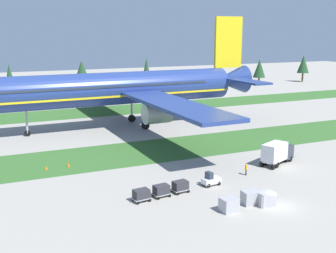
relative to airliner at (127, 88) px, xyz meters
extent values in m
plane|color=gray|center=(2.37, -50.28, -8.71)|extent=(400.00, 400.00, 0.00)
cube|color=#336028|center=(2.37, -20.72, -8.70)|extent=(320.00, 14.69, 0.01)
cube|color=#336028|center=(2.37, 20.67, -8.70)|extent=(320.00, 14.69, 0.01)
cylinder|color=navy|center=(-1.60, -0.02, -0.03)|extent=(51.28, 7.88, 7.09)
cone|color=navy|center=(26.48, 0.41, 0.51)|extent=(8.84, 6.87, 6.73)
cube|color=yellow|center=(-1.60, -0.02, -1.27)|extent=(50.03, 8.00, 0.36)
cube|color=#283342|center=(-4.72, -0.07, 0.86)|extent=(45.04, 7.85, 0.44)
cube|color=navy|center=(1.84, -20.68, -0.73)|extent=(8.64, 34.45, 0.64)
cylinder|color=#A3A3A8|center=(0.54, -15.55, -3.07)|extent=(5.05, 3.97, 3.90)
cube|color=navy|center=(1.20, 20.73, -0.73)|extent=(8.64, 34.45, 0.64)
cylinder|color=#A3A3A8|center=(0.06, 15.56, -3.07)|extent=(5.05, 3.97, 3.90)
cube|color=navy|center=(25.99, -7.97, 1.04)|extent=(4.74, 12.55, 0.45)
cube|color=navy|center=(25.73, 8.77, 1.04)|extent=(4.74, 12.55, 0.45)
cube|color=yellow|center=(25.86, 0.40, 9.54)|extent=(7.31, 0.88, 12.05)
cylinder|color=#A3A3A8|center=(-21.57, -0.33, -4.60)|extent=(0.44, 0.44, 7.02)
cylinder|color=black|center=(-21.57, -0.33, -8.11)|extent=(1.21, 0.44, 1.20)
cylinder|color=#A3A3A8|center=(2.59, -4.21, -4.47)|extent=(0.44, 0.44, 6.77)
cylinder|color=black|center=(2.59, -4.21, -7.86)|extent=(1.71, 0.62, 1.70)
cylinder|color=#A3A3A8|center=(2.45, 4.29, -4.47)|extent=(0.44, 0.44, 6.77)
cylinder|color=black|center=(2.45, 4.29, -7.86)|extent=(1.71, 0.62, 1.70)
cube|color=silver|center=(-1.71, -40.38, -8.02)|extent=(2.74, 1.62, 0.77)
cube|color=#283342|center=(-2.10, -40.43, -7.19)|extent=(0.83, 1.17, 0.90)
cylinder|color=black|center=(-0.88, -39.72, -8.41)|extent=(0.62, 0.27, 0.60)
cylinder|color=black|center=(-0.74, -40.81, -8.41)|extent=(0.62, 0.27, 0.60)
cylinder|color=black|center=(-2.68, -39.95, -8.41)|extent=(0.62, 0.27, 0.60)
cylinder|color=black|center=(-2.54, -41.04, -8.41)|extent=(0.62, 0.27, 0.60)
cube|color=#A3A3A8|center=(-6.77, -41.02, -8.31)|extent=(2.37, 1.77, 0.10)
cube|color=#2D2D33|center=(-6.77, -41.02, -7.71)|extent=(2.09, 1.55, 1.10)
cylinder|color=black|center=(-6.03, -40.23, -8.51)|extent=(0.41, 0.17, 0.40)
cylinder|color=black|center=(-5.85, -41.60, -8.51)|extent=(0.41, 0.17, 0.40)
cylinder|color=black|center=(-7.69, -40.44, -8.51)|extent=(0.41, 0.17, 0.40)
cylinder|color=black|center=(-7.51, -41.81, -8.51)|extent=(0.41, 0.17, 0.40)
cube|color=#A3A3A8|center=(-9.65, -41.39, -8.31)|extent=(2.37, 1.77, 0.10)
cube|color=#2D2D33|center=(-9.65, -41.39, -7.71)|extent=(2.09, 1.55, 1.10)
cylinder|color=black|center=(-8.90, -40.60, -8.51)|extent=(0.41, 0.17, 0.40)
cylinder|color=black|center=(-8.73, -41.97, -8.51)|extent=(0.41, 0.17, 0.40)
cylinder|color=black|center=(-10.56, -40.81, -8.51)|extent=(0.41, 0.17, 0.40)
cylinder|color=black|center=(-10.39, -42.18, -8.51)|extent=(0.41, 0.17, 0.40)
cube|color=#A3A3A8|center=(-12.52, -41.76, -8.31)|extent=(2.37, 1.77, 0.10)
cube|color=#2D2D33|center=(-12.52, -41.76, -7.71)|extent=(2.09, 1.55, 1.10)
cylinder|color=black|center=(-11.78, -40.97, -8.51)|extent=(0.41, 0.17, 0.40)
cylinder|color=black|center=(-11.61, -42.34, -8.51)|extent=(0.41, 0.17, 0.40)
cylinder|color=black|center=(-13.44, -41.18, -8.51)|extent=(0.41, 0.17, 0.40)
cylinder|color=black|center=(-13.26, -42.55, -8.51)|extent=(0.41, 0.17, 0.40)
cube|color=#2D333D|center=(14.97, -35.18, -7.13)|extent=(2.94, 2.99, 2.20)
cube|color=#283342|center=(15.94, -34.75, -6.69)|extent=(0.90, 1.93, 0.97)
cube|color=silver|center=(11.90, -36.52, -6.53)|extent=(5.04, 3.91, 2.80)
cylinder|color=black|center=(14.77, -34.17, -8.23)|extent=(1.00, 0.66, 0.96)
cylinder|color=black|center=(15.57, -36.01, -8.23)|extent=(1.00, 0.66, 0.96)
cylinder|color=black|center=(10.67, -35.96, -8.23)|extent=(1.00, 0.66, 0.96)
cylinder|color=black|center=(11.47, -37.79, -8.23)|extent=(1.00, 0.66, 0.96)
cylinder|color=black|center=(9.64, -36.41, -8.23)|extent=(1.00, 0.66, 0.96)
cylinder|color=black|center=(10.44, -38.24, -8.23)|extent=(1.00, 0.66, 0.96)
cylinder|color=black|center=(5.09, -38.77, -8.28)|extent=(0.18, 0.18, 0.85)
cylinder|color=black|center=(5.21, -38.58, -8.28)|extent=(0.18, 0.18, 0.85)
cylinder|color=orange|center=(5.15, -38.68, -7.55)|extent=(0.36, 0.36, 0.62)
sphere|color=tan|center=(5.15, -38.68, -7.09)|extent=(0.24, 0.24, 0.24)
cylinder|color=orange|center=(5.02, -38.87, -7.58)|extent=(0.10, 0.10, 0.58)
cylinder|color=orange|center=(5.27, -38.48, -7.58)|extent=(0.10, 0.10, 0.58)
cylinder|color=black|center=(12.67, -35.44, -8.28)|extent=(0.18, 0.18, 0.85)
cylinder|color=black|center=(12.53, -35.61, -8.28)|extent=(0.18, 0.18, 0.85)
cylinder|color=orange|center=(12.60, -35.52, -7.55)|extent=(0.36, 0.36, 0.62)
sphere|color=tan|center=(12.60, -35.52, -7.09)|extent=(0.24, 0.24, 0.24)
cylinder|color=orange|center=(12.75, -35.35, -7.58)|extent=(0.10, 0.10, 0.58)
cylinder|color=orange|center=(12.45, -35.70, -7.58)|extent=(0.10, 0.10, 0.58)
cube|color=#A3A3A8|center=(-4.18, -48.85, -7.88)|extent=(2.14, 1.77, 1.65)
cube|color=#A3A3A8|center=(0.92, -49.08, -7.89)|extent=(2.05, 1.67, 1.63)
cube|color=#A3A3A8|center=(0.86, -49.15, -7.96)|extent=(2.18, 1.84, 1.50)
cube|color=#A3A3A8|center=(-0.62, -48.07, -7.87)|extent=(2.12, 1.75, 1.68)
cone|color=orange|center=(-18.03, -23.95, -8.36)|extent=(0.44, 0.44, 0.68)
cone|color=orange|center=(-21.48, -24.00, -8.42)|extent=(0.44, 0.44, 0.57)
cone|color=orange|center=(18.50, -26.75, -8.40)|extent=(0.44, 0.44, 0.61)
cylinder|color=#4C3823|center=(-20.55, 53.60, -7.39)|extent=(0.70, 0.70, 2.63)
cone|color=#1E4223|center=(-20.55, 53.60, -1.92)|extent=(3.66, 3.66, 8.32)
cylinder|color=#4C3823|center=(2.28, 53.62, -7.25)|extent=(0.70, 0.70, 2.92)
cone|color=#1E4223|center=(2.28, 53.62, -1.55)|extent=(6.37, 6.37, 8.47)
cylinder|color=#4C3823|center=(26.12, 55.27, -7.37)|extent=(0.70, 0.70, 2.67)
cone|color=#1E4223|center=(26.12, 55.27, -1.55)|extent=(3.73, 3.73, 8.96)
cylinder|color=#4C3823|center=(51.02, 52.37, -7.45)|extent=(0.70, 0.70, 2.50)
cone|color=#1E4223|center=(51.02, 52.37, -3.67)|extent=(4.14, 4.14, 5.07)
cylinder|color=#4C3823|center=(73.79, 53.10, -7.30)|extent=(0.70, 0.70, 2.81)
cone|color=#1E4223|center=(73.79, 53.10, -2.30)|extent=(4.88, 4.88, 7.20)
cylinder|color=#4C3823|center=(96.19, 53.16, -6.83)|extent=(0.70, 0.70, 3.76)
cone|color=#1E4223|center=(96.19, 53.16, -1.29)|extent=(4.92, 4.92, 7.33)
camera|label=1|loc=(-29.96, -88.81, 11.99)|focal=45.67mm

